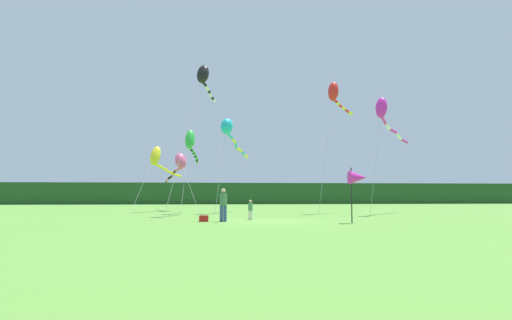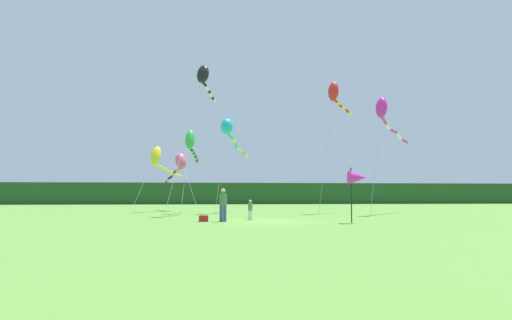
{
  "view_description": "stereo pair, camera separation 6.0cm",
  "coord_description": "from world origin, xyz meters",
  "px_view_note": "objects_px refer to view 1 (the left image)",
  "views": [
    {
      "loc": [
        -3.02,
        -23.29,
        1.4
      ],
      "look_at": [
        0.0,
        6.0,
        3.78
      ],
      "focal_mm": 30.56,
      "sensor_mm": 36.0,
      "label": 1
    },
    {
      "loc": [
        -2.96,
        -23.3,
        1.4
      ],
      "look_at": [
        0.0,
        6.0,
        3.78
      ],
      "focal_mm": 30.56,
      "sensor_mm": 36.0,
      "label": 2
    }
  ],
  "objects_px": {
    "banner_flag_pole": "(358,178)",
    "kite_magenta": "(385,114)",
    "person_adult": "(223,203)",
    "kite_rainbow": "(180,163)",
    "person_child": "(250,209)",
    "kite_cyan": "(229,130)",
    "kite_green": "(191,142)",
    "kite_black": "(204,77)",
    "kite_red": "(334,93)",
    "kite_yellow": "(158,158)",
    "cooler_box": "(204,219)"
  },
  "relations": [
    {
      "from": "banner_flag_pole",
      "to": "kite_magenta",
      "type": "bearing_deg",
      "value": 59.65
    },
    {
      "from": "person_adult",
      "to": "kite_rainbow",
      "type": "bearing_deg",
      "value": 102.32
    },
    {
      "from": "kite_magenta",
      "to": "banner_flag_pole",
      "type": "bearing_deg",
      "value": -120.35
    },
    {
      "from": "person_adult",
      "to": "person_child",
      "type": "distance_m",
      "value": 2.11
    },
    {
      "from": "person_child",
      "to": "kite_cyan",
      "type": "bearing_deg",
      "value": 95.26
    },
    {
      "from": "person_child",
      "to": "kite_rainbow",
      "type": "relative_size",
      "value": 0.15
    },
    {
      "from": "person_child",
      "to": "kite_magenta",
      "type": "distance_m",
      "value": 13.57
    },
    {
      "from": "kite_green",
      "to": "kite_black",
      "type": "bearing_deg",
      "value": -70.98
    },
    {
      "from": "person_child",
      "to": "kite_magenta",
      "type": "xyz_separation_m",
      "value": [
        10.34,
        5.73,
        6.66
      ]
    },
    {
      "from": "kite_green",
      "to": "kite_red",
      "type": "distance_m",
      "value": 11.93
    },
    {
      "from": "kite_rainbow",
      "to": "kite_yellow",
      "type": "relative_size",
      "value": 0.96
    },
    {
      "from": "banner_flag_pole",
      "to": "kite_cyan",
      "type": "bearing_deg",
      "value": 116.14
    },
    {
      "from": "kite_red",
      "to": "kite_rainbow",
      "type": "height_order",
      "value": "kite_red"
    },
    {
      "from": "kite_magenta",
      "to": "kite_black",
      "type": "bearing_deg",
      "value": 178.64
    },
    {
      "from": "kite_green",
      "to": "kite_rainbow",
      "type": "height_order",
      "value": "kite_green"
    },
    {
      "from": "person_child",
      "to": "kite_yellow",
      "type": "distance_m",
      "value": 14.68
    },
    {
      "from": "kite_black",
      "to": "cooler_box",
      "type": "bearing_deg",
      "value": -88.31
    },
    {
      "from": "person_child",
      "to": "kite_black",
      "type": "bearing_deg",
      "value": 114.81
    },
    {
      "from": "kite_red",
      "to": "kite_cyan",
      "type": "relative_size",
      "value": 1.22
    },
    {
      "from": "person_child",
      "to": "kite_green",
      "type": "distance_m",
      "value": 10.9
    },
    {
      "from": "kite_magenta",
      "to": "kite_red",
      "type": "height_order",
      "value": "kite_red"
    },
    {
      "from": "kite_yellow",
      "to": "kite_rainbow",
      "type": "bearing_deg",
      "value": 48.62
    },
    {
      "from": "kite_cyan",
      "to": "kite_rainbow",
      "type": "bearing_deg",
      "value": 129.09
    },
    {
      "from": "banner_flag_pole",
      "to": "kite_red",
      "type": "height_order",
      "value": "kite_red"
    },
    {
      "from": "kite_cyan",
      "to": "kite_magenta",
      "type": "bearing_deg",
      "value": -17.63
    },
    {
      "from": "kite_yellow",
      "to": "kite_cyan",
      "type": "height_order",
      "value": "kite_cyan"
    },
    {
      "from": "kite_magenta",
      "to": "kite_rainbow",
      "type": "bearing_deg",
      "value": 150.54
    },
    {
      "from": "banner_flag_pole",
      "to": "kite_cyan",
      "type": "height_order",
      "value": "kite_cyan"
    },
    {
      "from": "kite_rainbow",
      "to": "kite_yellow",
      "type": "height_order",
      "value": "kite_yellow"
    },
    {
      "from": "kite_magenta",
      "to": "person_child",
      "type": "bearing_deg",
      "value": -151.01
    },
    {
      "from": "person_adult",
      "to": "kite_red",
      "type": "xyz_separation_m",
      "value": [
        9.01,
        9.96,
        8.45
      ]
    },
    {
      "from": "person_child",
      "to": "kite_black",
      "type": "relative_size",
      "value": 0.11
    },
    {
      "from": "person_adult",
      "to": "kite_yellow",
      "type": "height_order",
      "value": "kite_yellow"
    },
    {
      "from": "kite_yellow",
      "to": "cooler_box",
      "type": "bearing_deg",
      "value": -73.2
    },
    {
      "from": "kite_green",
      "to": "kite_cyan",
      "type": "distance_m",
      "value": 3.12
    },
    {
      "from": "cooler_box",
      "to": "kite_green",
      "type": "bearing_deg",
      "value": 96.91
    },
    {
      "from": "cooler_box",
      "to": "person_adult",
      "type": "bearing_deg",
      "value": -13.06
    },
    {
      "from": "kite_rainbow",
      "to": "kite_cyan",
      "type": "distance_m",
      "value": 6.95
    },
    {
      "from": "kite_red",
      "to": "kite_rainbow",
      "type": "distance_m",
      "value": 14.68
    },
    {
      "from": "banner_flag_pole",
      "to": "kite_black",
      "type": "bearing_deg",
      "value": 131.32
    },
    {
      "from": "kite_black",
      "to": "kite_red",
      "type": "bearing_deg",
      "value": 13.98
    },
    {
      "from": "kite_green",
      "to": "kite_rainbow",
      "type": "relative_size",
      "value": 0.94
    },
    {
      "from": "banner_flag_pole",
      "to": "kite_red",
      "type": "xyz_separation_m",
      "value": [
        2.24,
        11.64,
        7.15
      ]
    },
    {
      "from": "person_adult",
      "to": "cooler_box",
      "type": "height_order",
      "value": "person_adult"
    },
    {
      "from": "kite_red",
      "to": "kite_yellow",
      "type": "xyz_separation_m",
      "value": [
        -14.14,
        3.9,
        -4.95
      ]
    },
    {
      "from": "kite_magenta",
      "to": "kite_cyan",
      "type": "distance_m",
      "value": 11.78
    },
    {
      "from": "kite_red",
      "to": "kite_yellow",
      "type": "bearing_deg",
      "value": 164.59
    },
    {
      "from": "kite_magenta",
      "to": "kite_rainbow",
      "type": "distance_m",
      "value": 17.89
    },
    {
      "from": "kite_green",
      "to": "kite_rainbow",
      "type": "bearing_deg",
      "value": 102.49
    },
    {
      "from": "cooler_box",
      "to": "person_child",
      "type": "bearing_deg",
      "value": 23.75
    }
  ]
}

